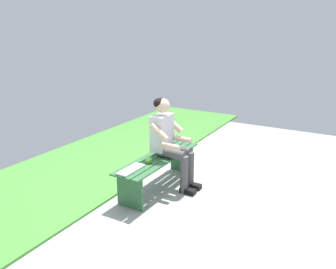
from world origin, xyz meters
The scene contains 6 objects.
ground_plane centered at (1.08, 1.00, -0.02)m, with size 10.00×7.00×0.04m, color #9E9E99.
grass_strip centered at (0.00, -1.41, 0.01)m, with size 9.00×2.09×0.03m, color #478C38.
bench_near centered at (0.00, 0.00, 0.34)m, with size 1.59×0.45×0.46m.
person_seated centered at (-0.13, 0.10, 0.70)m, with size 0.50×0.69×1.26m.
apple centered at (0.25, 0.00, 0.50)m, with size 0.09×0.09×0.09m, color #72B738.
book_open centered at (0.57, -0.06, 0.47)m, with size 0.41×0.17×0.02m.
Camera 1 is at (3.71, 2.28, 2.14)m, focal length 36.10 mm.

